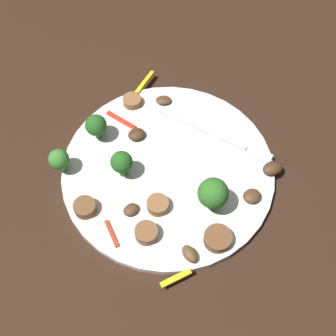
{
  "coord_description": "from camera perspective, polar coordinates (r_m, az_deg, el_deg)",
  "views": [
    {
      "loc": [
        0.19,
        -0.25,
        0.54
      ],
      "look_at": [
        0.0,
        0.0,
        0.01
      ],
      "focal_mm": 46.95,
      "sensor_mm": 36.0,
      "label": 1
    }
  ],
  "objects": [
    {
      "name": "pepper_strip_0",
      "position": [
        0.55,
        1.03,
        -14.12
      ],
      "size": [
        0.02,
        0.04,
        0.0
      ],
      "primitive_type": "cube",
      "rotation": [
        0.0,
        0.0,
        1.09
      ],
      "color": "yellow",
      "rests_on": "plate"
    },
    {
      "name": "plate",
      "position": [
        0.62,
        0.0,
        -0.26
      ],
      "size": [
        0.3,
        0.3,
        0.01
      ],
      "primitive_type": "cylinder",
      "color": "white",
      "rests_on": "ground_plane"
    },
    {
      "name": "mushroom_5",
      "position": [
        0.58,
        -4.52,
        -5.62
      ],
      "size": [
        0.02,
        0.03,
        0.01
      ],
      "primitive_type": "ellipsoid",
      "rotation": [
        0.0,
        0.0,
        4.44
      ],
      "color": "#4C331E",
      "rests_on": "plate"
    },
    {
      "name": "sausage_slice_1",
      "position": [
        0.59,
        -10.73,
        -5.05
      ],
      "size": [
        0.04,
        0.04,
        0.01
      ],
      "primitive_type": "cylinder",
      "rotation": [
        0.0,
        0.0,
        1.06
      ],
      "color": "brown",
      "rests_on": "plate"
    },
    {
      "name": "broccoli_floret_1",
      "position": [
        0.63,
        -9.33,
        5.47
      ],
      "size": [
        0.03,
        0.03,
        0.04
      ],
      "color": "#296420",
      "rests_on": "plate"
    },
    {
      "name": "sausage_slice_2",
      "position": [
        0.56,
        -2.82,
        -8.42
      ],
      "size": [
        0.03,
        0.03,
        0.02
      ],
      "primitive_type": "cylinder",
      "rotation": [
        0.0,
        0.0,
        0.18
      ],
      "color": "brown",
      "rests_on": "plate"
    },
    {
      "name": "pepper_strip_1",
      "position": [
        0.71,
        -3.04,
        11.06
      ],
      "size": [
        0.01,
        0.05,
        0.0
      ],
      "primitive_type": "cube",
      "rotation": [
        0.0,
        0.0,
        4.83
      ],
      "color": "yellow",
      "rests_on": "plate"
    },
    {
      "name": "mushroom_0",
      "position": [
        0.64,
        -4.1,
        4.38
      ],
      "size": [
        0.03,
        0.03,
        0.01
      ],
      "primitive_type": "ellipsoid",
      "rotation": [
        0.0,
        0.0,
        4.16
      ],
      "color": "#422B19",
      "rests_on": "plate"
    },
    {
      "name": "fork",
      "position": [
        0.64,
        7.08,
        3.82
      ],
      "size": [
        0.18,
        0.03,
        0.0
      ],
      "rotation": [
        0.0,
        0.0,
        0.12
      ],
      "color": "silver",
      "rests_on": "plate"
    },
    {
      "name": "ground_plane",
      "position": [
        0.62,
        0.0,
        -0.53
      ],
      "size": [
        1.4,
        1.4,
        0.0
      ],
      "primitive_type": "plane",
      "color": "black"
    },
    {
      "name": "sausage_slice_0",
      "position": [
        0.68,
        -4.68,
        8.67
      ],
      "size": [
        0.04,
        0.04,
        0.01
      ],
      "primitive_type": "cylinder",
      "rotation": [
        0.0,
        0.0,
        2.27
      ],
      "color": "brown",
      "rests_on": "plate"
    },
    {
      "name": "broccoli_floret_2",
      "position": [
        0.59,
        -6.04,
        0.69
      ],
      "size": [
        0.03,
        0.03,
        0.04
      ],
      "color": "#296420",
      "rests_on": "plate"
    },
    {
      "name": "sausage_slice_3",
      "position": [
        0.56,
        6.47,
        -9.08
      ],
      "size": [
        0.05,
        0.05,
        0.01
      ],
      "primitive_type": "cylinder",
      "rotation": [
        0.0,
        0.0,
        1.98
      ],
      "color": "brown",
      "rests_on": "plate"
    },
    {
      "name": "broccoli_floret_3",
      "position": [
        0.61,
        -13.96,
        1.04
      ],
      "size": [
        0.03,
        0.03,
        0.04
      ],
      "color": "#408630",
      "rests_on": "plate"
    },
    {
      "name": "broccoli_floret_0",
      "position": [
        0.56,
        5.86,
        -3.32
      ],
      "size": [
        0.04,
        0.04,
        0.06
      ],
      "color": "#347525",
      "rests_on": "plate"
    },
    {
      "name": "pepper_strip_3",
      "position": [
        0.66,
        -6.09,
        6.18
      ],
      "size": [
        0.05,
        0.01,
        0.0
      ],
      "primitive_type": "cube",
      "rotation": [
        0.0,
        0.0,
        3.17
      ],
      "color": "red",
      "rests_on": "plate"
    },
    {
      "name": "sausage_slice_4",
      "position": [
        0.58,
        -1.33,
        -4.8
      ],
      "size": [
        0.04,
        0.04,
        0.01
      ],
      "primitive_type": "cylinder",
      "rotation": [
        0.0,
        0.0,
        1.13
      ],
      "color": "brown",
      "rests_on": "plate"
    },
    {
      "name": "pepper_strip_2",
      "position": [
        0.57,
        -7.72,
        -8.17
      ],
      "size": [
        0.04,
        0.02,
        0.0
      ],
      "primitive_type": "cube",
      "rotation": [
        0.0,
        0.0,
        5.78
      ],
      "color": "red",
      "rests_on": "plate"
    },
    {
      "name": "mushroom_4",
      "position": [
        0.55,
        2.84,
        -11.08
      ],
      "size": [
        0.03,
        0.02,
        0.01
      ],
      "primitive_type": "ellipsoid",
      "rotation": [
        0.0,
        0.0,
        2.79
      ],
      "color": "brown",
      "rests_on": "plate"
    },
    {
      "name": "mushroom_3",
      "position": [
        0.68,
        -0.58,
        8.79
      ],
      "size": [
        0.03,
        0.03,
        0.01
      ],
      "primitive_type": "ellipsoid",
      "rotation": [
        0.0,
        0.0,
        0.64
      ],
      "color": "#4C331E",
      "rests_on": "plate"
    },
    {
      "name": "mushroom_2",
      "position": [
        0.62,
        13.42,
        -0.03
      ],
      "size": [
        0.03,
        0.04,
        0.01
      ],
      "primitive_type": "ellipsoid",
      "rotation": [
        0.0,
        0.0,
        1.01
      ],
      "color": "#422B19",
      "rests_on": "plate"
    },
    {
      "name": "mushroom_1",
      "position": [
        0.6,
        10.85,
        -3.6
      ],
      "size": [
        0.03,
        0.03,
        0.01
      ],
      "primitive_type": "ellipsoid",
      "rotation": [
        0.0,
        0.0,
        4.12
      ],
      "color": "#4C331E",
      "rests_on": "plate"
    }
  ]
}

